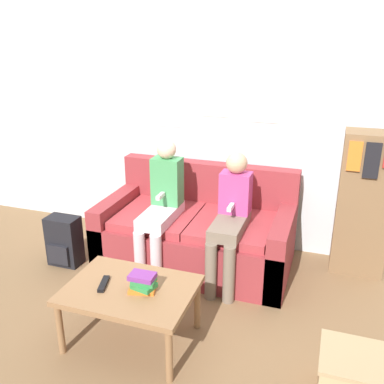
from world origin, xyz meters
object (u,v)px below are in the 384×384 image
at_px(storage_box, 353,378).
at_px(person_left, 162,203).
at_px(coffee_table, 130,294).
at_px(bookshelf, 364,204).
at_px(couch, 197,233).
at_px(tv_remote, 104,284).
at_px(person_right, 231,215).
at_px(backpack, 64,241).

bearing_deg(storage_box, person_left, 147.27).
bearing_deg(coffee_table, person_left, 100.01).
relative_size(person_left, bookshelf, 0.92).
xyz_separation_m(couch, bookshelf, (1.32, 0.33, 0.33)).
height_order(coffee_table, person_left, person_left).
relative_size(couch, storage_box, 4.30).
bearing_deg(couch, coffee_table, -94.10).
bearing_deg(bookshelf, coffee_table, -134.17).
bearing_deg(tv_remote, couch, 61.77).
height_order(person_right, bookshelf, bookshelf).
distance_m(person_left, person_right, 0.58).
height_order(couch, tv_remote, couch).
distance_m(couch, storage_box, 1.74).
relative_size(coffee_table, person_right, 0.78).
height_order(person_left, bookshelf, bookshelf).
height_order(person_left, storage_box, person_left).
xyz_separation_m(person_left, bookshelf, (1.56, 0.52, -0.00)).
relative_size(tv_remote, backpack, 0.40).
bearing_deg(person_right, storage_box, -46.00).
relative_size(bookshelf, storage_box, 3.19).
relative_size(tv_remote, bookshelf, 0.15).
xyz_separation_m(person_right, backpack, (-1.42, -0.20, -0.37)).
bearing_deg(person_right, coffee_table, -114.83).
relative_size(person_left, person_right, 1.05).
distance_m(person_right, bookshelf, 1.11).
bearing_deg(bookshelf, tv_remote, -136.83).
bearing_deg(person_left, storage_box, -32.73).
distance_m(tv_remote, bookshelf, 2.16).
bearing_deg(tv_remote, backpack, 122.26).
bearing_deg(coffee_table, tv_remote, -169.71).
xyz_separation_m(bookshelf, backpack, (-2.40, -0.73, -0.39)).
bearing_deg(tv_remote, coffee_table, -5.69).
distance_m(coffee_table, tv_remote, 0.18).
height_order(coffee_table, backpack, backpack).
distance_m(couch, coffee_table, 1.12).
bearing_deg(tv_remote, person_right, 41.92).
bearing_deg(coffee_table, storage_box, -2.56).
xyz_separation_m(person_right, storage_box, (0.94, -0.97, -0.43)).
bearing_deg(bookshelf, storage_box, -91.58).
relative_size(storage_box, backpack, 0.85).
bearing_deg(coffee_table, couch, 85.90).
xyz_separation_m(storage_box, backpack, (-2.36, 0.77, 0.07)).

